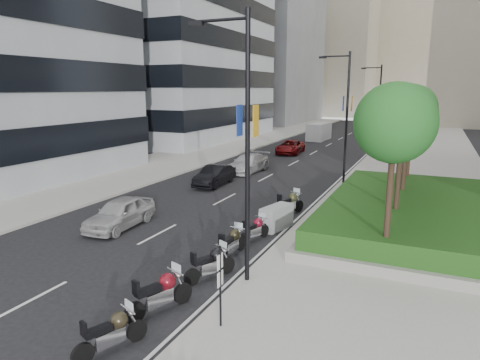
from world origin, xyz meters
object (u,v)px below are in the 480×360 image
Objects in this scene: parking_sign at (220,282)px; motorcycle_6 at (289,203)px; car_a at (120,213)px; car_b at (215,176)px; lamp_post_0 at (243,137)px; motorcycle_0 at (112,332)px; motorcycle_3 at (232,243)px; motorcycle_1 at (161,293)px; car_c at (248,163)px; car_d at (290,147)px; delivery_van at (319,132)px; lamp_post_2 at (378,103)px; motorcycle_2 at (211,263)px; motorcycle_5 at (277,218)px; motorcycle_4 at (255,229)px; lamp_post_1 at (345,112)px.

motorcycle_6 is at bearing 98.51° from parking_sign.
car_a is 1.01× the size of car_b.
motorcycle_0 is at bearing -105.86° from lamp_post_0.
car_a is (-6.48, 1.08, 0.15)m from motorcycle_3.
motorcycle_1 is 0.46× the size of car_c.
car_d is 12.66m from delivery_van.
lamp_post_2 is at bearing 19.42° from motorcycle_0.
car_d is at bearing 19.21° from motorcycle_3.
lamp_post_0 is 3.60× the size of parking_sign.
parking_sign is 3.47m from motorcycle_2.
lamp_post_2 is 29.40m from motorcycle_5.
lamp_post_2 reaches higher than motorcycle_0.
car_a is 26.40m from car_d.
motorcycle_4 is at bearing -175.51° from motorcycle_5.
motorcycle_4 is at bearing 104.90° from parking_sign.
motorcycle_2 is 0.92× the size of motorcycle_6.
lamp_post_1 is 22.51m from motorcycle_0.
car_b is (-0.09, 10.02, -0.03)m from car_a.
car_b is at bearing -87.98° from car_c.
lamp_post_0 is 43.08m from delivery_van.
motorcycle_2 is 2.19m from motorcycle_3.
motorcycle_6 is 22.04m from car_d.
car_c is 1.01× the size of car_d.
car_a is (-6.45, 8.09, 0.17)m from motorcycle_0.
car_c is (-7.78, 1.52, -4.35)m from lamp_post_1.
motorcycle_4 is at bearing 4.65° from car_a.
car_b is (-7.96, -3.90, -4.38)m from lamp_post_1.
motorcycle_5 is at bearing 6.75° from motorcycle_4.
car_b is (-6.75, 9.07, 0.16)m from motorcycle_4.
delivery_van reaches higher than motorcycle_0.
motorcycle_4 is 11.31m from car_b.
parking_sign is 0.51× the size of car_d.
lamp_post_0 is 20.55m from car_c.
lamp_post_0 is 4.19× the size of motorcycle_3.
motorcycle_6 is at bearing 24.17° from motorcycle_2.
lamp_post_0 is 4.64m from motorcycle_2.
lamp_post_0 reaches higher than car_c.
motorcycle_0 is 35.07m from car_d.
car_a is at bearing -86.37° from car_c.
parking_sign is 0.48× the size of delivery_van.
motorcycle_1 is 8.82m from motorcycle_5.
motorcycle_2 is at bearing 122.56° from parking_sign.
delivery_van is (-7.97, 42.14, -4.06)m from lamp_post_0.
motorcycle_5 is 0.91× the size of motorcycle_6.
lamp_post_0 is at bearing -157.35° from motorcycle_5.
motorcycle_1 is at bearing -161.20° from motorcycle_2.
lamp_post_2 reaches higher than delivery_van.
lamp_post_1 is 2.13× the size of car_a.
motorcycle_1 is 22.29m from car_c.
lamp_post_2 reaches higher than motorcycle_2.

